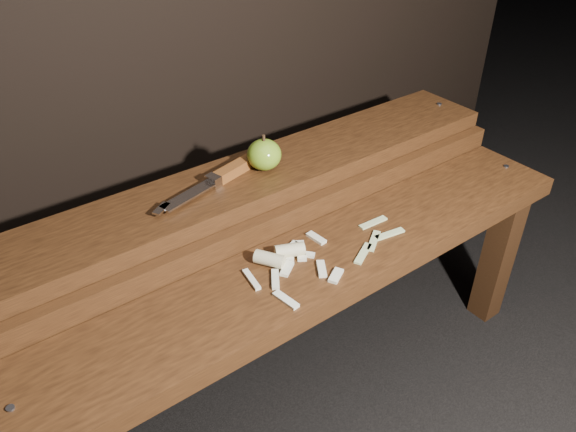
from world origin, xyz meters
TOP-DOWN VIEW (x-y plane):
  - ground at (0.00, 0.00)m, footprint 60.00×60.00m
  - bench_front_tier at (0.00, -0.06)m, footprint 1.20×0.20m
  - bench_rear_tier at (0.00, 0.17)m, footprint 1.20×0.21m
  - apple at (0.02, 0.17)m, footprint 0.07×0.07m
  - knife at (-0.07, 0.18)m, footprint 0.26×0.09m
  - apple_scraps at (-0.05, -0.03)m, footprint 0.34×0.15m

SIDE VIEW (x-z plane):
  - ground at x=0.00m, z-range 0.00..0.00m
  - bench_front_tier at x=0.00m, z-range 0.14..0.56m
  - bench_rear_tier at x=0.00m, z-range 0.16..0.67m
  - apple_scraps at x=-0.05m, z-range 0.42..0.44m
  - knife at x=-0.07m, z-range 0.50..0.52m
  - apple at x=0.02m, z-range 0.49..0.57m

